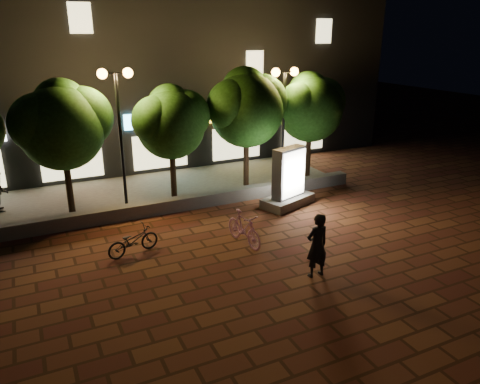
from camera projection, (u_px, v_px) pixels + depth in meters
ground at (213, 255)px, 14.00m from camera, size 80.00×80.00×0.00m
retaining_wall at (173, 205)px, 17.32m from camera, size 16.00×0.45×0.50m
sidewalk at (155, 191)px, 19.51m from camera, size 16.00×5.00×0.08m
building_block at (115, 62)px, 23.39m from camera, size 28.00×8.12×11.30m
tree_left at (62, 122)px, 16.10m from camera, size 3.60×3.00×4.89m
tree_mid at (171, 120)px, 17.80m from camera, size 3.24×2.70×4.50m
tree_right at (247, 105)px, 19.03m from camera, size 3.72×3.10×5.07m
tree_far_right at (311, 105)px, 20.39m from camera, size 3.48×2.90×4.76m
street_lamp_left at (118, 103)px, 16.47m from camera, size 1.26×0.36×5.18m
street_lamp_right at (284, 96)px, 19.36m from camera, size 1.26×0.36×4.98m
ad_kiosk at (288, 182)px, 17.69m from camera, size 2.39×1.74×2.33m
scooter_pink at (244, 228)px, 14.53m from camera, size 0.76×1.87×1.09m
rider at (317, 246)px, 12.48m from camera, size 0.70×0.47×1.87m
scooter_parked at (133, 241)px, 13.91m from camera, size 1.76×0.99×0.88m
pedestrian at (0, 191)px, 17.05m from camera, size 0.63×0.78×1.52m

